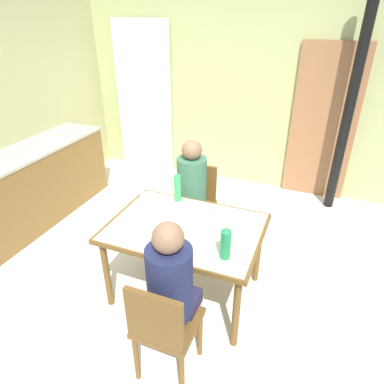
# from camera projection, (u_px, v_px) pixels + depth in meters

# --- Properties ---
(ground_plane) EXTENTS (6.23, 6.23, 0.00)m
(ground_plane) POSITION_uv_depth(u_px,v_px,m) (160.00, 275.00, 3.34)
(ground_plane) COLOR silver
(wall_back) EXTENTS (4.60, 0.10, 2.63)m
(wall_back) POSITION_uv_depth(u_px,v_px,m) (233.00, 91.00, 4.67)
(wall_back) COLOR tan
(wall_back) RESTS_ON ground_plane
(wall_left) EXTENTS (0.10, 3.60, 2.63)m
(wall_left) POSITION_uv_depth(u_px,v_px,m) (8.00, 107.00, 3.92)
(wall_left) COLOR tan
(wall_left) RESTS_ON ground_plane
(door_wooden) EXTENTS (0.80, 0.05, 2.00)m
(door_wooden) POSITION_uv_depth(u_px,v_px,m) (323.00, 125.00, 4.35)
(door_wooden) COLOR #96623F
(door_wooden) RESTS_ON ground_plane
(stove_pipe_column) EXTENTS (0.12, 0.12, 2.63)m
(stove_pipe_column) POSITION_uv_depth(u_px,v_px,m) (350.00, 107.00, 3.90)
(stove_pipe_column) COLOR black
(stove_pipe_column) RESTS_ON ground_plane
(curtain_panel) EXTENTS (0.90, 0.03, 2.21)m
(curtain_panel) POSITION_uv_depth(u_px,v_px,m) (144.00, 99.00, 5.13)
(curtain_panel) COLOR white
(curtain_panel) RESTS_ON ground_plane
(kitchen_counter) EXTENTS (0.61, 1.97, 0.91)m
(kitchen_counter) POSITION_uv_depth(u_px,v_px,m) (37.00, 183.00, 4.11)
(kitchen_counter) COLOR brown
(kitchen_counter) RESTS_ON ground_plane
(dining_table) EXTENTS (1.27, 0.91, 0.72)m
(dining_table) POSITION_uv_depth(u_px,v_px,m) (185.00, 234.00, 2.85)
(dining_table) COLOR brown
(dining_table) RESTS_ON ground_plane
(chair_near_diner) EXTENTS (0.40, 0.40, 0.87)m
(chair_near_diner) POSITION_uv_depth(u_px,v_px,m) (163.00, 326.00, 2.20)
(chair_near_diner) COLOR brown
(chair_near_diner) RESTS_ON ground_plane
(chair_far_diner) EXTENTS (0.40, 0.40, 0.87)m
(chair_far_diner) POSITION_uv_depth(u_px,v_px,m) (196.00, 200.00, 3.65)
(chair_far_diner) COLOR brown
(chair_far_diner) RESTS_ON ground_plane
(person_near_diner) EXTENTS (0.30, 0.37, 0.77)m
(person_near_diner) POSITION_uv_depth(u_px,v_px,m) (171.00, 279.00, 2.18)
(person_near_diner) COLOR #252143
(person_near_diner) RESTS_ON ground_plane
(person_far_diner) EXTENTS (0.30, 0.37, 0.77)m
(person_far_diner) POSITION_uv_depth(u_px,v_px,m) (191.00, 182.00, 3.40)
(person_far_diner) COLOR #316546
(person_far_diner) RESTS_ON ground_plane
(water_bottle_green_near) EXTENTS (0.07, 0.07, 0.29)m
(water_bottle_green_near) POSITION_uv_depth(u_px,v_px,m) (178.00, 187.00, 3.13)
(water_bottle_green_near) COLOR green
(water_bottle_green_near) RESTS_ON dining_table
(water_bottle_green_far) EXTENTS (0.08, 0.08, 0.26)m
(water_bottle_green_far) POSITION_uv_depth(u_px,v_px,m) (226.00, 243.00, 2.41)
(water_bottle_green_far) COLOR #1F804C
(water_bottle_green_far) RESTS_ON dining_table
(serving_bowl_center) EXTENTS (0.17, 0.17, 0.05)m
(serving_bowl_center) POSITION_uv_depth(u_px,v_px,m) (234.00, 224.00, 2.79)
(serving_bowl_center) COLOR silver
(serving_bowl_center) RESTS_ON dining_table
(dinner_plate_near_left) EXTENTS (0.21, 0.21, 0.01)m
(dinner_plate_near_left) POSITION_uv_depth(u_px,v_px,m) (206.00, 232.00, 2.73)
(dinner_plate_near_left) COLOR white
(dinner_plate_near_left) RESTS_ON dining_table
(dinner_plate_near_right) EXTENTS (0.22, 0.22, 0.01)m
(dinner_plate_near_right) POSITION_uv_depth(u_px,v_px,m) (161.00, 233.00, 2.72)
(dinner_plate_near_right) COLOR white
(dinner_plate_near_right) RESTS_ON dining_table
(drinking_glass_by_near_diner) EXTENTS (0.06, 0.06, 0.10)m
(drinking_glass_by_near_diner) POSITION_uv_depth(u_px,v_px,m) (218.00, 212.00, 2.91)
(drinking_glass_by_near_diner) COLOR silver
(drinking_glass_by_near_diner) RESTS_ON dining_table
(drinking_glass_by_far_diner) EXTENTS (0.06, 0.06, 0.09)m
(drinking_glass_by_far_diner) POSITION_uv_depth(u_px,v_px,m) (144.00, 197.00, 3.16)
(drinking_glass_by_far_diner) COLOR silver
(drinking_glass_by_far_diner) RESTS_ON dining_table
(cutlery_knife_near) EXTENTS (0.03, 0.15, 0.00)m
(cutlery_knife_near) POSITION_uv_depth(u_px,v_px,m) (177.00, 209.00, 3.05)
(cutlery_knife_near) COLOR silver
(cutlery_knife_near) RESTS_ON dining_table
(cutlery_fork_near) EXTENTS (0.08, 0.14, 0.00)m
(cutlery_fork_near) POSITION_uv_depth(u_px,v_px,m) (143.00, 209.00, 3.05)
(cutlery_fork_near) COLOR silver
(cutlery_fork_near) RESTS_ON dining_table
(cutlery_knife_far) EXTENTS (0.14, 0.09, 0.00)m
(cutlery_knife_far) POSITION_uv_depth(u_px,v_px,m) (190.00, 247.00, 2.56)
(cutlery_knife_far) COLOR silver
(cutlery_knife_far) RESTS_ON dining_table
(cutlery_fork_far) EXTENTS (0.06, 0.15, 0.00)m
(cutlery_fork_far) POSITION_uv_depth(u_px,v_px,m) (117.00, 225.00, 2.82)
(cutlery_fork_far) COLOR silver
(cutlery_fork_far) RESTS_ON dining_table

